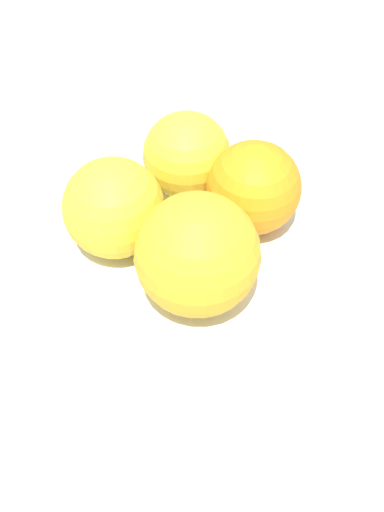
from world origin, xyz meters
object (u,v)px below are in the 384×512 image
at_px(fruit_bowl, 192,262).
at_px(orange_in_bowl_0, 187,155).
at_px(orange_in_bowl_1, 197,255).
at_px(orange_in_bowl_2, 254,188).
at_px(orange_in_bowl_3, 114,208).

distance_m(fruit_bowl, orange_in_bowl_0, 0.09).
bearing_deg(orange_in_bowl_1, orange_in_bowl_2, 82.03).
height_order(orange_in_bowl_0, orange_in_bowl_3, orange_in_bowl_3).
distance_m(orange_in_bowl_1, orange_in_bowl_3, 0.08).
xyz_separation_m(orange_in_bowl_0, orange_in_bowl_1, (0.05, -0.10, 0.01)).
distance_m(orange_in_bowl_1, orange_in_bowl_2, 0.08).
bearing_deg(fruit_bowl, orange_in_bowl_3, -150.96).
xyz_separation_m(fruit_bowl, orange_in_bowl_3, (-0.05, -0.03, 0.07)).
bearing_deg(orange_in_bowl_3, orange_in_bowl_0, 72.25).
bearing_deg(orange_in_bowl_3, orange_in_bowl_2, 35.19).
relative_size(orange_in_bowl_0, orange_in_bowl_3, 0.94).
distance_m(orange_in_bowl_0, orange_in_bowl_1, 0.11).
height_order(fruit_bowl, orange_in_bowl_2, orange_in_bowl_2).
xyz_separation_m(orange_in_bowl_1, orange_in_bowl_2, (0.01, 0.08, -0.01)).
height_order(orange_in_bowl_0, orange_in_bowl_1, orange_in_bowl_1).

